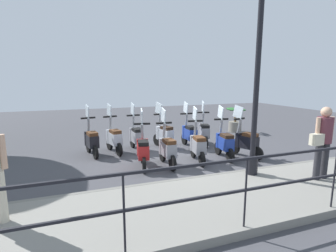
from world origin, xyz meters
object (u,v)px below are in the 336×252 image
at_px(scooter_far_0, 204,132).
at_px(scooter_far_3, 136,136).
at_px(scooter_far_4, 114,138).
at_px(scooter_near_0, 246,141).
at_px(scooter_far_1, 189,133).
at_px(scooter_far_2, 164,134).
at_px(scooter_near_3, 167,148).
at_px(lamp_post_near, 256,87).
at_px(scooter_near_4, 143,150).
at_px(potted_palm, 235,122).
at_px(scooter_near_1, 224,142).
at_px(scooter_far_5, 91,140).
at_px(scooter_near_2, 198,145).
at_px(pedestrian_with_bag, 323,138).

height_order(scooter_far_0, scooter_far_3, same).
xyz_separation_m(scooter_far_0, scooter_far_4, (0.08, 3.14, 0.00)).
bearing_deg(scooter_near_0, scooter_far_0, -0.41).
xyz_separation_m(scooter_far_1, scooter_far_2, (0.22, 0.83, 0.00)).
distance_m(scooter_near_3, scooter_far_3, 1.84).
bearing_deg(scooter_far_0, scooter_far_4, 106.16).
relative_size(lamp_post_near, scooter_near_4, 2.91).
height_order(potted_palm, scooter_near_1, scooter_near_1).
height_order(scooter_near_4, scooter_far_2, same).
bearing_deg(scooter_far_1, scooter_far_0, -78.80).
height_order(scooter_near_0, scooter_far_3, same).
xyz_separation_m(lamp_post_near, scooter_far_5, (3.29, 3.35, -1.66)).
height_order(scooter_near_2, scooter_far_4, same).
distance_m(scooter_far_0, scooter_far_3, 2.42).
height_order(scooter_near_0, scooter_near_1, same).
xyz_separation_m(scooter_near_2, scooter_far_3, (1.75, 1.35, 0.00)).
xyz_separation_m(scooter_near_4, scooter_far_4, (1.68, 0.51, 0.00)).
relative_size(scooter_near_2, scooter_far_1, 1.00).
bearing_deg(scooter_near_4, scooter_near_0, -81.31).
distance_m(scooter_near_2, scooter_far_3, 2.22).
distance_m(lamp_post_near, pedestrian_with_bag, 1.77).
height_order(pedestrian_with_bag, scooter_near_4, pedestrian_with_bag).
relative_size(scooter_near_1, scooter_near_4, 1.00).
xyz_separation_m(pedestrian_with_bag, scooter_near_0, (2.33, 0.23, -0.60)).
bearing_deg(scooter_far_3, scooter_near_1, -131.93).
distance_m(potted_palm, scooter_near_4, 6.00).
height_order(scooter_near_0, scooter_far_5, same).
bearing_deg(scooter_far_2, scooter_far_1, -120.64).
height_order(lamp_post_near, scooter_near_2, lamp_post_near).
bearing_deg(scooter_far_0, scooter_far_5, 107.61).
distance_m(potted_palm, scooter_far_2, 4.16).
distance_m(scooter_near_0, scooter_near_1, 0.68).
height_order(scooter_far_2, scooter_far_4, same).
xyz_separation_m(potted_palm, scooter_far_0, (-1.66, 2.41, 0.04)).
bearing_deg(scooter_far_1, scooter_far_5, 89.52).
distance_m(scooter_near_2, scooter_far_2, 1.80).
bearing_deg(scooter_near_1, pedestrian_with_bag, -152.84).
height_order(potted_palm, scooter_far_3, scooter_far_3).
xyz_separation_m(lamp_post_near, scooter_near_4, (1.68, 2.15, -1.66)).
bearing_deg(scooter_far_1, potted_palm, -58.24).
xyz_separation_m(scooter_near_4, scooter_far_1, (1.49, -2.01, 0.00)).
relative_size(scooter_near_3, scooter_far_1, 1.00).
relative_size(pedestrian_with_bag, scooter_far_5, 1.03).
bearing_deg(scooter_far_5, scooter_far_2, -97.68).
distance_m(scooter_near_1, scooter_far_3, 2.82).
distance_m(potted_palm, scooter_near_1, 4.18).
height_order(scooter_far_2, scooter_far_5, same).
distance_m(lamp_post_near, scooter_near_3, 2.75).
distance_m(scooter_far_0, scooter_far_5, 3.82).
xyz_separation_m(potted_palm, scooter_far_3, (-1.56, 4.82, 0.04)).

